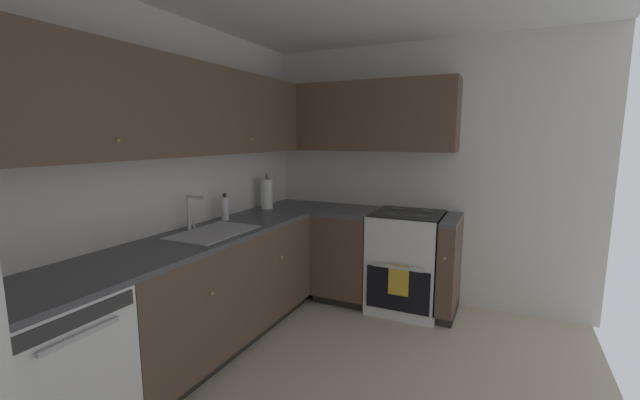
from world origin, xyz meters
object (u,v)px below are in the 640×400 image
(dishwasher, at_px, (44,381))
(oven_range, at_px, (407,261))
(soap_bottle, at_px, (225,208))
(paper_towel_roll, at_px, (267,194))

(dishwasher, distance_m, oven_range, 2.78)
(soap_bottle, relative_size, paper_towel_roll, 0.64)
(dishwasher, xyz_separation_m, oven_range, (2.53, -1.14, 0.02))
(dishwasher, relative_size, soap_bottle, 3.83)
(soap_bottle, bearing_deg, paper_towel_roll, -1.88)
(soap_bottle, bearing_deg, dishwasher, -173.58)
(dishwasher, height_order, oven_range, oven_range)
(dishwasher, height_order, soap_bottle, soap_bottle)
(oven_range, height_order, paper_towel_roll, paper_towel_roll)
(oven_range, distance_m, soap_bottle, 1.70)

